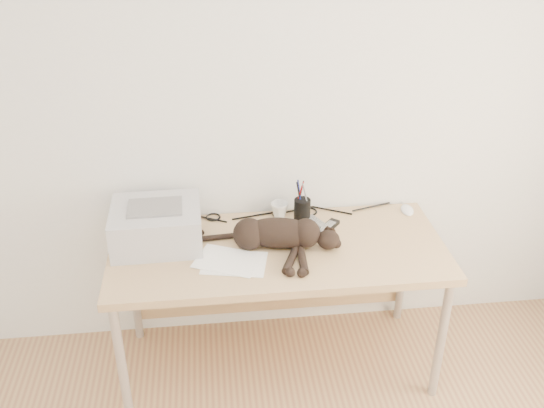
{
  "coord_description": "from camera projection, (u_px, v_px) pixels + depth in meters",
  "views": [
    {
      "loc": [
        -0.3,
        -1.01,
        2.33
      ],
      "look_at": [
        -0.04,
        1.34,
        1.01
      ],
      "focal_mm": 40.0,
      "sensor_mm": 36.0,
      "label": 1
    }
  ],
  "objects": [
    {
      "name": "wall_back",
      "position": [
        270.0,
        110.0,
        2.93
      ],
      "size": [
        3.5,
        0.0,
        3.5
      ],
      "primitive_type": "plane",
      "rotation": [
        1.57,
        0.0,
        0.0
      ],
      "color": "white",
      "rests_on": "floor"
    },
    {
      "name": "desk",
      "position": [
        276.0,
        260.0,
        3.03
      ],
      "size": [
        1.6,
        0.7,
        0.74
      ],
      "color": "tan",
      "rests_on": "floor"
    },
    {
      "name": "printer",
      "position": [
        157.0,
        225.0,
        2.88
      ],
      "size": [
        0.43,
        0.37,
        0.2
      ],
      "color": "silver",
      "rests_on": "desk"
    },
    {
      "name": "papers",
      "position": [
        231.0,
        262.0,
        2.78
      ],
      "size": [
        0.37,
        0.3,
        0.01
      ],
      "color": "white",
      "rests_on": "desk"
    },
    {
      "name": "cat",
      "position": [
        275.0,
        235.0,
        2.86
      ],
      "size": [
        0.68,
        0.38,
        0.16
      ],
      "rotation": [
        0.0,
        0.0,
        -0.18
      ],
      "color": "black",
      "rests_on": "desk"
    },
    {
      "name": "mug",
      "position": [
        279.0,
        210.0,
        3.11
      ],
      "size": [
        0.12,
        0.12,
        0.08
      ],
      "primitive_type": "imported",
      "rotation": [
        0.0,
        0.0,
        0.55
      ],
      "color": "white",
      "rests_on": "desk"
    },
    {
      "name": "pen_cup",
      "position": [
        302.0,
        209.0,
        3.09
      ],
      "size": [
        0.08,
        0.08,
        0.22
      ],
      "color": "black",
      "rests_on": "desk"
    },
    {
      "name": "remote_grey",
      "position": [
        318.0,
        224.0,
        3.06
      ],
      "size": [
        0.12,
        0.18,
        0.02
      ],
      "primitive_type": "cube",
      "rotation": [
        0.0,
        0.0,
        0.47
      ],
      "color": "slate",
      "rests_on": "desk"
    },
    {
      "name": "remote_black",
      "position": [
        327.0,
        228.0,
        3.02
      ],
      "size": [
        0.15,
        0.17,
        0.02
      ],
      "primitive_type": "cube",
      "rotation": [
        0.0,
        0.0,
        -0.71
      ],
      "color": "black",
      "rests_on": "desk"
    },
    {
      "name": "mouse",
      "position": [
        407.0,
        208.0,
        3.18
      ],
      "size": [
        0.08,
        0.12,
        0.04
      ],
      "primitive_type": "ellipsoid",
      "rotation": [
        0.0,
        0.0,
        -0.1
      ],
      "color": "white",
      "rests_on": "desk"
    },
    {
      "name": "cable_tangle",
      "position": [
        271.0,
        214.0,
        3.15
      ],
      "size": [
        1.36,
        0.09,
        0.01
      ],
      "primitive_type": null,
      "color": "black",
      "rests_on": "desk"
    }
  ]
}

